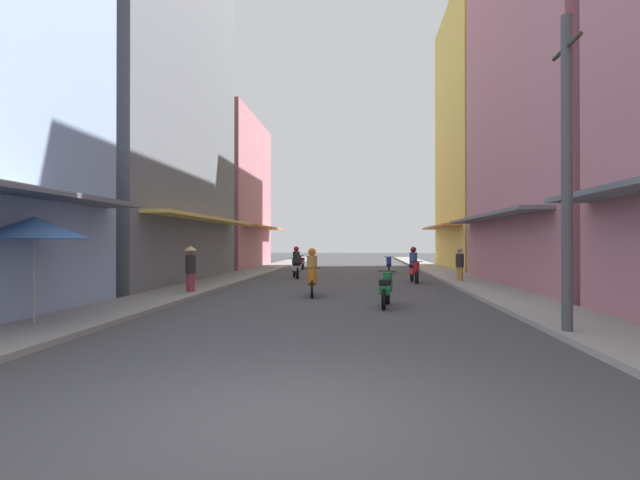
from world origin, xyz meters
The scene contains 17 objects.
ground_plane centered at (0.00, 21.28, 0.00)m, with size 111.21×111.21×0.00m, color #424244.
sidewalk_left centered at (-5.40, 21.28, 0.06)m, with size 2.03×58.55×0.12m, color gray.
sidewalk_right centered at (5.40, 21.28, 0.06)m, with size 2.03×58.55×0.12m, color #9E9991.
building_left_mid centered at (-9.41, 15.96, 7.78)m, with size 7.05×12.35×15.57m.
building_left_far centered at (-9.41, 28.08, 5.17)m, with size 7.05×10.03×10.36m.
building_right_mid centered at (9.41, 15.42, 7.92)m, with size 7.05×12.58×15.84m.
building_right_far centered at (9.42, 27.67, 8.69)m, with size 7.05×10.86×17.40m.
motorbike_green centered at (1.49, 8.63, 0.50)m, with size 0.56×1.80×0.96m.
motorbike_orange centered at (-0.82, 11.11, 0.70)m, with size 0.55×1.81×1.58m.
motorbike_red centered at (3.10, 16.80, 0.70)m, with size 0.55×1.81×1.58m.
motorbike_blue centered at (2.37, 23.55, 0.50)m, with size 0.55×1.81×0.96m.
motorbike_maroon centered at (-3.09, 25.89, 0.50)m, with size 0.55×1.81×0.96m.
motorbike_white centered at (-2.46, 19.02, 0.70)m, with size 0.68×1.77×1.58m.
pedestrian_midway centered at (-4.94, 11.10, 0.93)m, with size 0.44×0.44×1.66m.
pedestrian_crossing centered at (5.03, 16.57, 0.76)m, with size 0.34×0.34×1.54m.
vendor_umbrella centered at (-5.87, 4.61, 2.07)m, with size 2.14×2.14×2.30m.
utility_pole centered at (4.64, 4.62, 3.08)m, with size 0.20×1.20×6.02m.
Camera 1 is at (0.84, -4.75, 1.76)m, focal length 27.15 mm.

